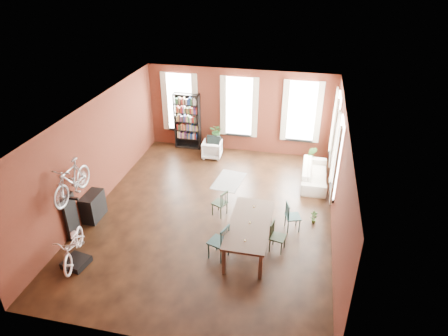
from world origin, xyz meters
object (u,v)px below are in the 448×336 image
(dining_chair_b, at_px, (220,203))
(bookshelf, at_px, (187,121))
(console_table, at_px, (93,206))
(plant_stand, at_px, (217,145))
(bike_trainer, at_px, (76,262))
(cream_sofa, at_px, (315,171))
(dining_chair_a, at_px, (218,241))
(dining_chair_d, at_px, (293,217))
(dining_table, at_px, (249,235))
(bicycle_floor, at_px, (70,233))
(dining_chair_c, at_px, (278,237))
(white_armchair, at_px, (212,148))

(dining_chair_b, relative_size, bookshelf, 0.37)
(console_table, xyz_separation_m, plant_stand, (2.50, 5.05, -0.11))
(bike_trainer, relative_size, plant_stand, 0.96)
(dining_chair_b, distance_m, cream_sofa, 3.70)
(plant_stand, bearing_deg, dining_chair_a, -76.39)
(dining_chair_a, xyz_separation_m, dining_chair_d, (1.76, 1.56, -0.06))
(bookshelf, bearing_deg, console_table, -103.83)
(dining_chair_a, height_order, cream_sofa, dining_chair_a)
(dining_chair_d, distance_m, bike_trainer, 5.80)
(dining_chair_b, relative_size, bike_trainer, 1.46)
(dining_table, bearing_deg, dining_chair_d, 44.42)
(bookshelf, bearing_deg, bicycle_floor, -96.00)
(cream_sofa, bearing_deg, dining_chair_c, 167.12)
(bicycle_floor, bearing_deg, bookshelf, 67.28)
(dining_chair_d, relative_size, plant_stand, 1.48)
(dining_chair_b, xyz_separation_m, bicycle_floor, (-3.01, -2.86, 0.56))
(dining_chair_d, xyz_separation_m, plant_stand, (-3.19, 4.35, -0.14))
(dining_table, height_order, dining_chair_c, dining_chair_c)
(cream_sofa, bearing_deg, dining_table, 157.44)
(white_armchair, height_order, console_table, console_table)
(console_table, relative_size, plant_stand, 1.37)
(dining_chair_b, relative_size, cream_sofa, 0.39)
(dining_chair_b, height_order, console_table, dining_chair_b)
(bicycle_floor, bearing_deg, bike_trainer, -106.05)
(bookshelf, distance_m, bicycle_floor, 7.14)
(bike_trainer, bearing_deg, dining_chair_b, 43.83)
(dining_chair_d, xyz_separation_m, console_table, (-5.69, -0.69, -0.03))
(dining_chair_a, relative_size, bicycle_floor, 0.60)
(dining_chair_b, distance_m, white_armchair, 3.77)
(bookshelf, distance_m, cream_sofa, 5.28)
(console_table, bearing_deg, bookshelf, 76.17)
(dining_chair_b, xyz_separation_m, plant_stand, (-1.04, 4.10, -0.12))
(dining_table, xyz_separation_m, bicycle_floor, (-4.10, -1.56, 0.58))
(bookshelf, distance_m, bike_trainer, 7.25)
(bike_trainer, distance_m, bicycle_floor, 0.89)
(white_armchair, xyz_separation_m, bike_trainer, (-1.88, -6.49, -0.28))
(bike_trainer, bearing_deg, dining_chair_c, 18.96)
(white_armchair, bearing_deg, bookshelf, -32.98)
(white_armchair, height_order, cream_sofa, cream_sofa)
(cream_sofa, relative_size, plant_stand, 3.58)
(cream_sofa, xyz_separation_m, bicycle_floor, (-5.70, -5.40, 0.56))
(dining_chair_b, xyz_separation_m, bookshelf, (-2.26, 4.25, 0.69))
(dining_chair_a, height_order, dining_chair_c, dining_chair_a)
(dining_table, distance_m, plant_stand, 5.80)
(dining_table, height_order, dining_chair_d, dining_chair_d)
(console_table, bearing_deg, bike_trainer, -74.59)
(dining_chair_a, relative_size, cream_sofa, 0.47)
(dining_table, bearing_deg, bookshelf, 121.03)
(dining_chair_b, bearing_deg, console_table, -51.76)
(dining_chair_d, bearing_deg, plant_stand, 18.08)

